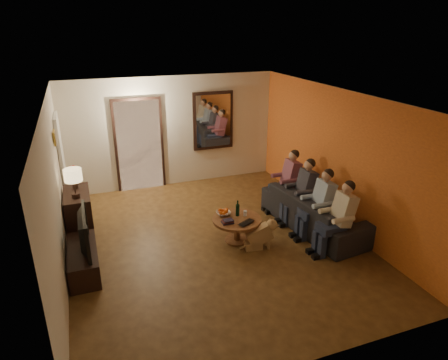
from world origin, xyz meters
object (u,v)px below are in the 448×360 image
object	(u,v)px
person_a	(339,220)
person_d	(288,183)
dog	(259,234)
bowl	(223,213)
tv_stand	(83,260)
wine_bottle	(238,208)
tv	(79,232)
sofa	(314,211)
person_c	(303,194)
table_lamp	(74,183)
person_b	(320,206)
coffee_table	(237,230)
laptop	(248,224)
dresser	(79,214)

from	to	relation	value
person_a	person_d	world-z (taller)	same
dog	bowl	size ratio (longest dim) A/B	2.16
tv_stand	wine_bottle	world-z (taller)	wine_bottle
tv	sofa	xyz separation A→B (m)	(4.24, 0.01, -0.37)
person_a	bowl	xyz separation A→B (m)	(-1.67, 1.15, -0.12)
person_c	wine_bottle	bearing A→B (deg)	-173.22
table_lamp	person_c	size ratio (longest dim) A/B	0.45
tv_stand	bowl	world-z (taller)	bowl
person_b	coffee_table	distance (m)	1.57
person_b	laptop	bearing A→B (deg)	178.00
person_d	bowl	bearing A→B (deg)	-158.71
person_a	person_b	world-z (taller)	same
bowl	laptop	xyz separation A→B (m)	(0.28, -0.50, -0.02)
table_lamp	coffee_table	xyz separation A→B (m)	(2.65, -0.97, -0.91)
person_c	laptop	distance (m)	1.50
dresser	tv	world-z (taller)	tv
wine_bottle	laptop	size ratio (longest dim) A/B	0.94
dresser	laptop	size ratio (longest dim) A/B	2.96
person_a	tv_stand	bearing A→B (deg)	167.90
dresser	coffee_table	world-z (taller)	dresser
tv	bowl	bearing A→B (deg)	-83.94
dog	tv	bearing A→B (deg)	-177.10
dresser	sofa	distance (m)	4.41
person_c	laptop	bearing A→B (deg)	-158.39
dog	person_c	bearing A→B (deg)	37.41
dog	wine_bottle	distance (m)	0.62
dresser	tv_stand	size ratio (longest dim) A/B	0.80
coffee_table	dresser	bearing A→B (deg)	155.87
tv	dog	world-z (taller)	tv
tv_stand	laptop	bearing A→B (deg)	-4.96
table_lamp	wine_bottle	size ratio (longest dim) A/B	1.74
person_a	coffee_table	xyz separation A→B (m)	(-1.49, 0.93, -0.38)
person_c	coffee_table	bearing A→B (deg)	-169.69
person_b	dog	world-z (taller)	person_b
table_lamp	tv	xyz separation A→B (m)	(0.00, -1.01, -0.42)
table_lamp	bowl	world-z (taller)	table_lamp
person_a	bowl	distance (m)	2.03
sofa	coffee_table	size ratio (longest dim) A/B	2.67
table_lamp	laptop	bearing A→B (deg)	-24.40
person_d	dog	xyz separation A→B (m)	(-1.22, -1.25, -0.32)
laptop	person_c	bearing A→B (deg)	-6.43
coffee_table	person_d	bearing A→B (deg)	30.29
laptop	person_b	bearing A→B (deg)	-30.04
person_a	bowl	bearing A→B (deg)	145.51
table_lamp	sofa	size ratio (longest dim) A/B	0.23
sofa	bowl	distance (m)	1.79
tv_stand	person_a	size ratio (longest dim) A/B	1.02
sofa	bowl	world-z (taller)	sofa
bowl	dresser	bearing A→B (deg)	158.62
sofa	tv_stand	bearing A→B (deg)	83.61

